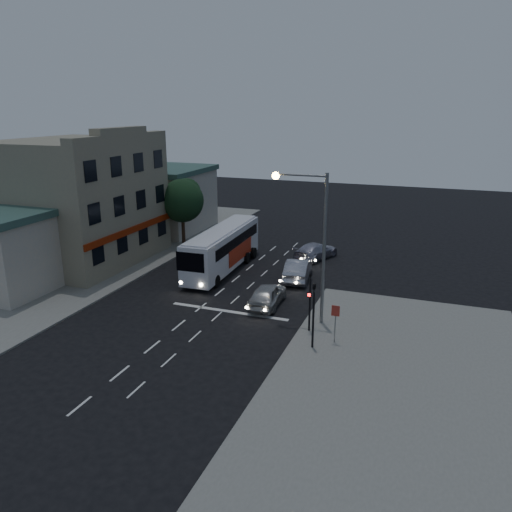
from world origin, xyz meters
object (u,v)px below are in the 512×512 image
at_px(streetlight, 314,231).
at_px(regulatory_sign, 335,318).
at_px(traffic_signal_side, 314,308).
at_px(car_sedan_a, 298,269).
at_px(car_suv, 267,295).
at_px(car_sedan_b, 316,251).
at_px(street_tree, 182,199).
at_px(traffic_signal_main, 310,294).
at_px(tour_bus, 223,248).

bearing_deg(streetlight, regulatory_sign, -51.25).
bearing_deg(traffic_signal_side, car_sedan_a, 109.69).
distance_m(car_suv, car_sedan_a, 5.76).
distance_m(car_sedan_b, traffic_signal_side, 17.00).
relative_size(car_suv, street_tree, 0.71).
height_order(car_sedan_b, street_tree, street_tree).
distance_m(car_sedan_a, traffic_signal_main, 9.45).
height_order(tour_bus, street_tree, street_tree).
relative_size(traffic_signal_side, regulatory_sign, 1.86).
xyz_separation_m(regulatory_sign, street_tree, (-17.51, 15.26, 2.90)).
bearing_deg(car_sedan_a, traffic_signal_side, 101.43).
bearing_deg(streetlight, car_suv, 154.54).
bearing_deg(car_sedan_a, car_sedan_b, -98.33).
relative_size(tour_bus, streetlight, 1.24).
distance_m(car_suv, traffic_signal_side, 6.81).
bearing_deg(streetlight, car_sedan_a, 111.48).
height_order(streetlight, street_tree, streetlight).
height_order(tour_bus, streetlight, streetlight).
xyz_separation_m(traffic_signal_main, streetlight, (-0.26, 1.42, 3.31)).
bearing_deg(tour_bus, streetlight, -41.27).
relative_size(car_sedan_b, traffic_signal_main, 1.18).
bearing_deg(car_sedan_b, traffic_signal_side, 122.79).
distance_m(streetlight, street_tree, 20.19).
bearing_deg(street_tree, streetlight, -39.51).
bearing_deg(streetlight, street_tree, 140.49).
height_order(car_suv, car_sedan_b, car_suv).
xyz_separation_m(traffic_signal_main, regulatory_sign, (1.70, -1.01, -0.82)).
relative_size(car_sedan_a, regulatory_sign, 2.19).
bearing_deg(car_sedan_b, street_tree, 20.81).
relative_size(traffic_signal_main, street_tree, 0.66).
xyz_separation_m(regulatory_sign, streetlight, (-1.96, 2.44, 4.14)).
height_order(tour_bus, traffic_signal_side, traffic_signal_side).
distance_m(tour_bus, street_tree, 8.73).
relative_size(traffic_signal_main, traffic_signal_side, 1.00).
bearing_deg(street_tree, traffic_signal_side, -44.50).
bearing_deg(car_sedan_a, car_suv, 77.03).
bearing_deg(traffic_signal_main, car_sedan_a, 109.74).
distance_m(car_sedan_b, streetlight, 14.30).
relative_size(tour_bus, street_tree, 1.81).
xyz_separation_m(car_suv, street_tree, (-12.19, 11.22, 3.75)).
xyz_separation_m(tour_bus, regulatory_sign, (11.12, -9.94, -0.25)).
bearing_deg(car_sedan_a, tour_bus, -9.73).
relative_size(car_sedan_a, traffic_signal_main, 1.17).
bearing_deg(car_suv, traffic_signal_main, 137.64).
bearing_deg(car_suv, streetlight, 152.07).
relative_size(traffic_signal_side, streetlight, 0.46).
relative_size(streetlight, street_tree, 1.45).
bearing_deg(regulatory_sign, traffic_signal_main, 149.16).
bearing_deg(regulatory_sign, car_sedan_a, 116.36).
distance_m(traffic_signal_main, traffic_signal_side, 2.10).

